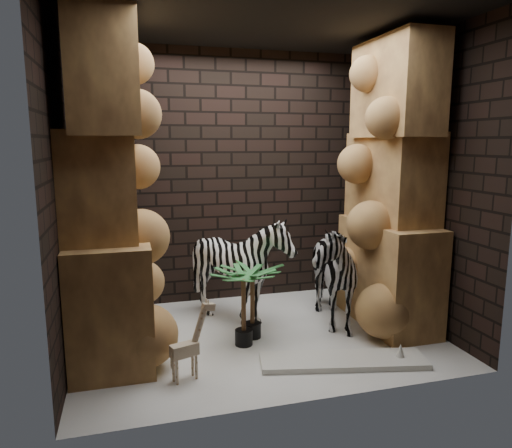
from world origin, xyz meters
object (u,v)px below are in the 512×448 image
object	(u,v)px
zebra_right	(324,262)
palm_back	(244,307)
giraffe_toy	(184,342)
surfboard	(343,361)
zebra_left	(241,274)
palm_front	(252,301)

from	to	relation	value
zebra_right	palm_back	size ratio (longest dim) A/B	1.78
giraffe_toy	surfboard	xyz separation A→B (m)	(1.38, -0.08, -0.31)
surfboard	zebra_left	bearing A→B (deg)	130.43
zebra_left	giraffe_toy	bearing A→B (deg)	-120.26
giraffe_toy	palm_back	world-z (taller)	palm_back
zebra_left	surfboard	bearing A→B (deg)	-58.32
zebra_right	giraffe_toy	xyz separation A→B (m)	(-1.60, -0.88, -0.34)
zebra_right	zebra_left	size ratio (longest dim) A/B	1.13
zebra_right	giraffe_toy	world-z (taller)	zebra_right
zebra_right	palm_front	world-z (taller)	zebra_right
zebra_left	giraffe_toy	distance (m)	1.35
palm_front	palm_back	bearing A→B (deg)	-130.35
zebra_left	surfboard	size ratio (longest dim) A/B	0.81
zebra_left	surfboard	distance (m)	1.45
palm_front	palm_back	world-z (taller)	same
palm_front	zebra_right	bearing A→B (deg)	13.16
giraffe_toy	palm_front	xyz separation A→B (m)	(0.75, 0.68, 0.04)
zebra_right	surfboard	bearing A→B (deg)	-96.11
palm_back	zebra_right	bearing A→B (deg)	19.63
zebra_right	surfboard	size ratio (longest dim) A/B	0.92
surfboard	giraffe_toy	bearing A→B (deg)	-171.12
palm_front	surfboard	size ratio (longest dim) A/B	0.52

